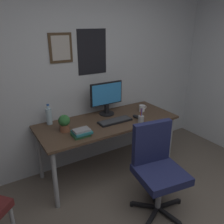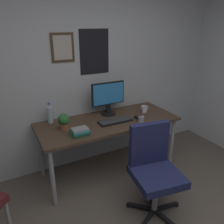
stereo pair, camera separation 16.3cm
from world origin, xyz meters
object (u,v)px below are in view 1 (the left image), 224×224
object	(u,v)px
potted_plant	(64,123)
book_stack_left	(81,133)
pen_cup	(141,119)
office_chair	(157,165)
coffee_mug_near	(142,108)
water_bottle	(49,116)
monitor	(107,97)
computer_mouse	(136,116)
keyboard	(115,121)

from	to	relation	value
potted_plant	book_stack_left	distance (m)	0.24
pen_cup	book_stack_left	size ratio (longest dim) A/B	1.00
office_chair	coffee_mug_near	bearing A→B (deg)	60.69
potted_plant	coffee_mug_near	bearing A→B (deg)	1.77
water_bottle	book_stack_left	size ratio (longest dim) A/B	1.27
office_chair	pen_cup	size ratio (longest dim) A/B	4.75
potted_plant	pen_cup	distance (m)	0.92
office_chair	monitor	bearing A→B (deg)	89.11
monitor	potted_plant	distance (m)	0.71
water_bottle	book_stack_left	bearing A→B (deg)	-68.10
book_stack_left	water_bottle	bearing A→B (deg)	111.90
pen_cup	monitor	bearing A→B (deg)	112.86
monitor	water_bottle	xyz separation A→B (m)	(-0.75, 0.08, -0.13)
potted_plant	pen_cup	world-z (taller)	pen_cup
computer_mouse	book_stack_left	size ratio (longest dim) A/B	0.55
keyboard	water_bottle	bearing A→B (deg)	152.97
coffee_mug_near	potted_plant	distance (m)	1.14
computer_mouse	pen_cup	bearing A→B (deg)	-107.18
keyboard	pen_cup	distance (m)	0.32
office_chair	book_stack_left	world-z (taller)	office_chair
computer_mouse	water_bottle	size ratio (longest dim) A/B	0.44
keyboard	book_stack_left	world-z (taller)	book_stack_left
office_chair	keyboard	bearing A→B (deg)	92.22
coffee_mug_near	monitor	bearing A→B (deg)	160.52
office_chair	coffee_mug_near	xyz separation A→B (m)	(0.49, 0.87, 0.24)
pen_cup	book_stack_left	world-z (taller)	pen_cup
office_chair	computer_mouse	size ratio (longest dim) A/B	8.64
water_bottle	potted_plant	bearing A→B (deg)	-72.86
computer_mouse	potted_plant	size ratio (longest dim) A/B	0.56
computer_mouse	pen_cup	xyz separation A→B (m)	(-0.05, -0.17, 0.04)
monitor	potted_plant	world-z (taller)	monitor
keyboard	book_stack_left	xyz separation A→B (m)	(-0.51, -0.13, 0.03)
office_chair	keyboard	xyz separation A→B (m)	(-0.03, 0.75, 0.21)
keyboard	pen_cup	size ratio (longest dim) A/B	2.15
monitor	coffee_mug_near	world-z (taller)	monitor
pen_cup	potted_plant	bearing A→B (deg)	162.22
monitor	keyboard	bearing A→B (deg)	-99.09
keyboard	pen_cup	xyz separation A→B (m)	(0.25, -0.20, 0.04)
computer_mouse	monitor	bearing A→B (deg)	129.28
office_chair	monitor	size ratio (longest dim) A/B	2.07
office_chair	potted_plant	world-z (taller)	office_chair
computer_mouse	coffee_mug_near	xyz separation A→B (m)	(0.22, 0.15, 0.03)
keyboard	water_bottle	xyz separation A→B (m)	(-0.71, 0.36, 0.09)
monitor	coffee_mug_near	bearing A→B (deg)	-19.48
computer_mouse	pen_cup	world-z (taller)	pen_cup
book_stack_left	coffee_mug_near	bearing A→B (deg)	13.27
office_chair	potted_plant	xyz separation A→B (m)	(-0.65, 0.83, 0.31)
office_chair	computer_mouse	distance (m)	0.80
coffee_mug_near	office_chair	bearing A→B (deg)	-119.31
office_chair	monitor	world-z (taller)	monitor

